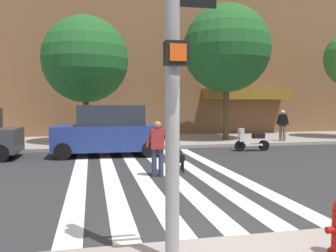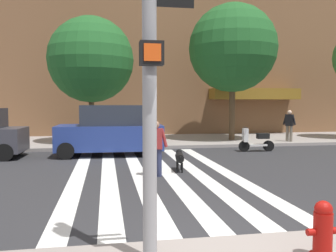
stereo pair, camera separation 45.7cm
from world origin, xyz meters
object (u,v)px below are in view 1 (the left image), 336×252
parked_car_behind_first (108,131)px  dog_on_leash (180,157)px  street_tree_middle (227,49)px  pedestrian_bystander (283,124)px  pedestrian_dog_walker (158,145)px  parked_scooter (252,140)px  street_tree_nearest (85,59)px

parked_car_behind_first → dog_on_leash: parked_car_behind_first is taller
parked_car_behind_first → dog_on_leash: (2.08, -3.88, -0.57)m
street_tree_middle → pedestrian_bystander: size_ratio=4.48×
parked_car_behind_first → pedestrian_dog_walker: (1.22, -4.59, -0.09)m
parked_scooter → dog_on_leash: size_ratio=1.48×
parked_car_behind_first → street_tree_middle: 8.55m
parked_scooter → street_tree_middle: (0.18, 3.63, 4.64)m
pedestrian_dog_walker → pedestrian_bystander: bearing=40.6°
parked_car_behind_first → pedestrian_dog_walker: 4.75m
parked_scooter → dog_on_leash: parked_scooter is taller
street_tree_middle → pedestrian_dog_walker: size_ratio=4.48×
parked_scooter → street_tree_middle: size_ratio=0.22×
street_tree_middle → pedestrian_bystander: bearing=-26.3°
parked_car_behind_first → pedestrian_dog_walker: bearing=-75.1°
street_tree_nearest → parked_car_behind_first: bearing=-75.5°
parked_car_behind_first → pedestrian_dog_walker: size_ratio=2.65×
pedestrian_bystander → street_tree_middle: bearing=153.7°
dog_on_leash → pedestrian_bystander: bearing=40.8°
street_tree_nearest → parked_scooter: bearing=-26.2°
pedestrian_bystander → parked_car_behind_first: bearing=-166.1°
dog_on_leash → pedestrian_dog_walker: bearing=-140.6°
street_tree_nearest → street_tree_middle: bearing=0.2°
parked_car_behind_first → dog_on_leash: bearing=-61.8°
parked_car_behind_first → parked_scooter: (6.40, -0.02, -0.53)m
parked_car_behind_first → street_tree_nearest: (-0.93, 3.59, 3.33)m
parked_car_behind_first → street_tree_nearest: street_tree_nearest is taller
street_tree_nearest → street_tree_middle: street_tree_middle is taller
parked_scooter → pedestrian_bystander: bearing=39.0°
pedestrian_bystander → street_tree_nearest: bearing=172.7°
parked_scooter → street_tree_nearest: bearing=153.8°
parked_scooter → dog_on_leash: (-4.32, -3.87, -0.03)m
street_tree_nearest → pedestrian_dog_walker: street_tree_nearest is taller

